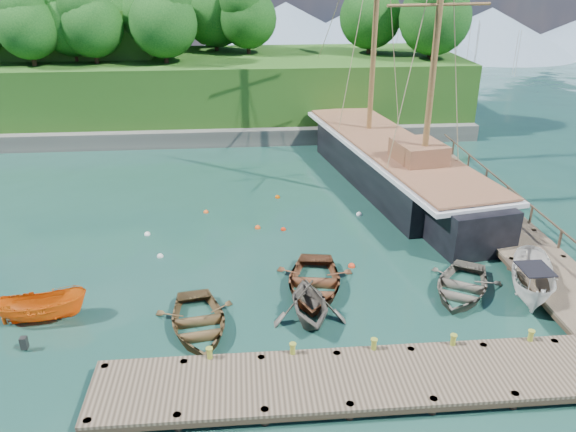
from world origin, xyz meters
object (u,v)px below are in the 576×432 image
object	(u,v)px
schooner	(392,167)
motorboat_orange	(44,320)
rowboat_3	(460,293)
rowboat_2	(313,291)
rowboat_0	(198,330)
cabin_boat_white	(530,297)
rowboat_1	(309,319)

from	to	relation	value
schooner	motorboat_orange	bearing A→B (deg)	-152.63
rowboat_3	motorboat_orange	size ratio (longest dim) A/B	1.24
rowboat_2	rowboat_3	xyz separation A→B (m)	(6.57, -0.77, 0.00)
rowboat_0	rowboat_3	xyz separation A→B (m)	(11.60, 1.77, 0.00)
rowboat_2	schooner	xyz separation A→B (m)	(6.90, 12.94, 1.17)
cabin_boat_white	schooner	world-z (taller)	schooner
cabin_boat_white	rowboat_2	bearing A→B (deg)	-164.23
rowboat_0	rowboat_3	size ratio (longest dim) A/B	1.01
rowboat_2	schooner	distance (m)	14.72
rowboat_0	schooner	distance (m)	19.58
rowboat_0	schooner	xyz separation A→B (m)	(11.93, 15.49, 1.17)
rowboat_2	motorboat_orange	world-z (taller)	motorboat_orange
rowboat_2	rowboat_3	bearing A→B (deg)	2.73
rowboat_1	motorboat_orange	world-z (taller)	rowboat_1
rowboat_1	cabin_boat_white	xyz separation A→B (m)	(10.03, 0.86, 0.00)
rowboat_3	cabin_boat_white	bearing A→B (deg)	20.89
rowboat_1	rowboat_2	distance (m)	2.22
rowboat_1	rowboat_2	size ratio (longest dim) A/B	0.70
motorboat_orange	cabin_boat_white	xyz separation A→B (m)	(21.05, -0.02, 0.00)
cabin_boat_white	motorboat_orange	bearing A→B (deg)	-156.49
rowboat_2	schooner	bearing A→B (deg)	71.32
rowboat_0	cabin_boat_white	world-z (taller)	cabin_boat_white
schooner	rowboat_2	bearing A→B (deg)	-128.46
motorboat_orange	rowboat_1	bearing A→B (deg)	-101.03
schooner	rowboat_1	bearing A→B (deg)	-126.36
rowboat_3	motorboat_orange	distance (m)	18.06
rowboat_1	rowboat_2	xyz separation A→B (m)	(0.46, 2.17, 0.00)
rowboat_0	cabin_boat_white	distance (m)	14.65
rowboat_3	cabin_boat_white	xyz separation A→B (m)	(3.00, -0.54, 0.00)
rowboat_0	motorboat_orange	xyz separation A→B (m)	(-6.45, 1.25, 0.00)
rowboat_3	schooner	distance (m)	13.76
rowboat_1	motorboat_orange	distance (m)	11.05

